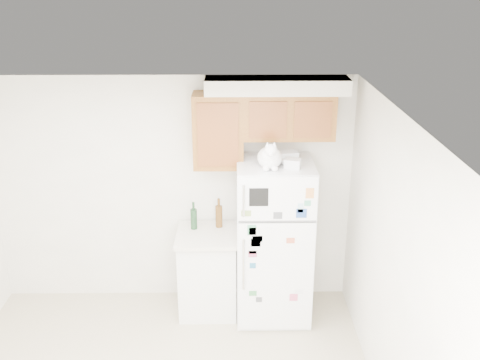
{
  "coord_description": "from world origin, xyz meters",
  "views": [
    {
      "loc": [
        0.65,
        -3.58,
        3.49
      ],
      "look_at": [
        0.71,
        1.55,
        1.55
      ],
      "focal_mm": 42.0,
      "sensor_mm": 36.0,
      "label": 1
    }
  ],
  "objects_px": {
    "base_counter": "(208,271)",
    "bottle_green": "(194,216)",
    "bottle_amber": "(219,213)",
    "refrigerator": "(274,241)",
    "cat": "(270,157)",
    "storage_box_front": "(293,163)",
    "storage_box_back": "(288,156)"
  },
  "relations": [
    {
      "from": "storage_box_front",
      "to": "bottle_green",
      "type": "relative_size",
      "value": 0.5
    },
    {
      "from": "base_counter",
      "to": "storage_box_front",
      "type": "relative_size",
      "value": 6.13
    },
    {
      "from": "refrigerator",
      "to": "storage_box_back",
      "type": "distance_m",
      "value": 0.91
    },
    {
      "from": "base_counter",
      "to": "cat",
      "type": "height_order",
      "value": "cat"
    },
    {
      "from": "storage_box_front",
      "to": "refrigerator",
      "type": "bearing_deg",
      "value": 155.68
    },
    {
      "from": "bottle_green",
      "to": "cat",
      "type": "bearing_deg",
      "value": -21.6
    },
    {
      "from": "storage_box_back",
      "to": "bottle_amber",
      "type": "relative_size",
      "value": 0.56
    },
    {
      "from": "cat",
      "to": "bottle_green",
      "type": "height_order",
      "value": "cat"
    },
    {
      "from": "base_counter",
      "to": "cat",
      "type": "bearing_deg",
      "value": -18.27
    },
    {
      "from": "cat",
      "to": "bottle_amber",
      "type": "bearing_deg",
      "value": 145.48
    },
    {
      "from": "bottle_green",
      "to": "bottle_amber",
      "type": "distance_m",
      "value": 0.27
    },
    {
      "from": "storage_box_back",
      "to": "cat",
      "type": "bearing_deg",
      "value": -143.64
    },
    {
      "from": "base_counter",
      "to": "bottle_amber",
      "type": "relative_size",
      "value": 2.87
    },
    {
      "from": "storage_box_back",
      "to": "bottle_green",
      "type": "xyz_separation_m",
      "value": [
        -0.96,
        0.1,
        -0.68
      ]
    },
    {
      "from": "base_counter",
      "to": "cat",
      "type": "distance_m",
      "value": 1.5
    },
    {
      "from": "storage_box_back",
      "to": "base_counter",
      "type": "bearing_deg",
      "value": 170.08
    },
    {
      "from": "refrigerator",
      "to": "bottle_green",
      "type": "bearing_deg",
      "value": 168.38
    },
    {
      "from": "cat",
      "to": "bottle_green",
      "type": "distance_m",
      "value": 1.11
    },
    {
      "from": "storage_box_back",
      "to": "storage_box_front",
      "type": "relative_size",
      "value": 1.2
    },
    {
      "from": "refrigerator",
      "to": "cat",
      "type": "bearing_deg",
      "value": -116.14
    },
    {
      "from": "bottle_amber",
      "to": "bottle_green",
      "type": "bearing_deg",
      "value": -170.66
    },
    {
      "from": "bottle_green",
      "to": "bottle_amber",
      "type": "height_order",
      "value": "bottle_amber"
    },
    {
      "from": "storage_box_front",
      "to": "bottle_amber",
      "type": "xyz_separation_m",
      "value": [
        -0.72,
        0.35,
        -0.66
      ]
    },
    {
      "from": "base_counter",
      "to": "bottle_green",
      "type": "height_order",
      "value": "bottle_green"
    },
    {
      "from": "cat",
      "to": "storage_box_front",
      "type": "distance_m",
      "value": 0.23
    },
    {
      "from": "refrigerator",
      "to": "bottle_green",
      "type": "height_order",
      "value": "refrigerator"
    },
    {
      "from": "refrigerator",
      "to": "storage_box_back",
      "type": "xyz_separation_m",
      "value": [
        0.13,
        0.07,
        0.9
      ]
    },
    {
      "from": "base_counter",
      "to": "bottle_green",
      "type": "xyz_separation_m",
      "value": [
        -0.14,
        0.1,
        0.61
      ]
    },
    {
      "from": "cat",
      "to": "bottle_green",
      "type": "relative_size",
      "value": 1.42
    },
    {
      "from": "bottle_green",
      "to": "bottle_amber",
      "type": "relative_size",
      "value": 0.93
    },
    {
      "from": "refrigerator",
      "to": "base_counter",
      "type": "distance_m",
      "value": 0.79
    },
    {
      "from": "base_counter",
      "to": "bottle_green",
      "type": "relative_size",
      "value": 3.08
    }
  ]
}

